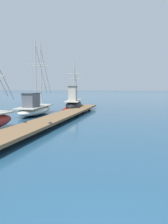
{
  "coord_description": "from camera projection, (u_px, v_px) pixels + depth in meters",
  "views": [
    {
      "loc": [
        0.51,
        -2.15,
        2.49
      ],
      "look_at": [
        -2.49,
        6.94,
        1.4
      ],
      "focal_mm": 34.05,
      "sensor_mm": 36.0,
      "label": 1
    }
  ],
  "objects": [
    {
      "name": "fishing_boat_1",
      "position": [
        74.0,
        103.0,
        24.05
      ],
      "size": [
        3.23,
        7.09,
        5.51
      ],
      "color": "black",
      "rests_on": "ground"
    },
    {
      "name": "floating_dock",
      "position": [
        61.0,
        116.0,
        16.28
      ],
      "size": [
        3.39,
        20.41,
        0.53
      ],
      "color": "brown",
      "rests_on": "ground"
    },
    {
      "name": "fishing_boat_2",
      "position": [
        35.0,
        108.0,
        19.69
      ],
      "size": [
        3.14,
        8.09,
        6.9
      ],
      "color": "silver",
      "rests_on": "ground"
    }
  ]
}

